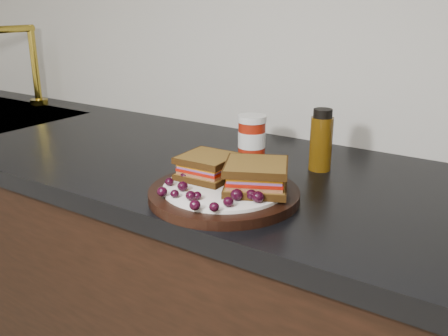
# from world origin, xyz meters

# --- Properties ---
(countertop) EXTENTS (3.98, 0.60, 0.04)m
(countertop) POSITION_xyz_m (0.00, 1.70, 0.88)
(countertop) COLOR black
(countertop) RESTS_ON base_cabinets
(faucet) EXTENTS (0.06, 0.22, 0.28)m
(faucet) POSITION_xyz_m (-1.05, 1.90, 1.04)
(faucet) COLOR #B0922C
(faucet) RESTS_ON countertop
(plate) EXTENTS (0.28, 0.28, 0.02)m
(plate) POSITION_xyz_m (-0.02, 1.54, 0.91)
(plate) COLOR black
(plate) RESTS_ON countertop
(sandwich_left) EXTENTS (0.10, 0.10, 0.04)m
(sandwich_left) POSITION_xyz_m (-0.08, 1.56, 0.95)
(sandwich_left) COLOR brown
(sandwich_left) RESTS_ON plate
(sandwich_right) EXTENTS (0.15, 0.15, 0.05)m
(sandwich_right) POSITION_xyz_m (0.03, 1.56, 0.95)
(sandwich_right) COLOR brown
(sandwich_right) RESTS_ON plate
(grape_0) EXTENTS (0.02, 0.02, 0.02)m
(grape_0) POSITION_xyz_m (-0.11, 1.49, 0.93)
(grape_0) COLOR black
(grape_0) RESTS_ON plate
(grape_1) EXTENTS (0.02, 0.02, 0.02)m
(grape_1) POSITION_xyz_m (-0.07, 1.48, 0.93)
(grape_1) COLOR black
(grape_1) RESTS_ON plate
(grape_2) EXTENTS (0.02, 0.02, 0.02)m
(grape_2) POSITION_xyz_m (-0.09, 1.44, 0.93)
(grape_2) COLOR black
(grape_2) RESTS_ON plate
(grape_3) EXTENTS (0.02, 0.02, 0.01)m
(grape_3) POSITION_xyz_m (-0.06, 1.45, 0.93)
(grape_3) COLOR black
(grape_3) RESTS_ON plate
(grape_4) EXTENTS (0.02, 0.02, 0.02)m
(grape_4) POSITION_xyz_m (-0.03, 1.45, 0.93)
(grape_4) COLOR black
(grape_4) RESTS_ON plate
(grape_5) EXTENTS (0.02, 0.02, 0.01)m
(grape_5) POSITION_xyz_m (-0.03, 1.46, 0.93)
(grape_5) COLOR black
(grape_5) RESTS_ON plate
(grape_6) EXTENTS (0.02, 0.02, 0.02)m
(grape_6) POSITION_xyz_m (-0.00, 1.42, 0.93)
(grape_6) COLOR black
(grape_6) RESTS_ON plate
(grape_7) EXTENTS (0.02, 0.02, 0.02)m
(grape_7) POSITION_xyz_m (0.03, 1.43, 0.93)
(grape_7) COLOR black
(grape_7) RESTS_ON plate
(grape_8) EXTENTS (0.02, 0.02, 0.02)m
(grape_8) POSITION_xyz_m (0.03, 1.46, 0.93)
(grape_8) COLOR black
(grape_8) RESTS_ON plate
(grape_9) EXTENTS (0.02, 0.02, 0.02)m
(grape_9) POSITION_xyz_m (0.03, 1.50, 0.93)
(grape_9) COLOR black
(grape_9) RESTS_ON plate
(grape_10) EXTENTS (0.02, 0.02, 0.02)m
(grape_10) POSITION_xyz_m (0.07, 1.51, 0.93)
(grape_10) COLOR black
(grape_10) RESTS_ON plate
(grape_11) EXTENTS (0.02, 0.02, 0.02)m
(grape_11) POSITION_xyz_m (0.05, 1.51, 0.93)
(grape_11) COLOR black
(grape_11) RESTS_ON plate
(grape_12) EXTENTS (0.02, 0.02, 0.02)m
(grape_12) POSITION_xyz_m (0.06, 1.54, 0.93)
(grape_12) COLOR black
(grape_12) RESTS_ON plate
(grape_13) EXTENTS (0.02, 0.02, 0.02)m
(grape_13) POSITION_xyz_m (0.07, 1.58, 0.93)
(grape_13) COLOR black
(grape_13) RESTS_ON plate
(grape_14) EXTENTS (0.01, 0.01, 0.01)m
(grape_14) POSITION_xyz_m (0.04, 1.59, 0.93)
(grape_14) COLOR black
(grape_14) RESTS_ON plate
(grape_15) EXTENTS (0.02, 0.02, 0.02)m
(grape_15) POSITION_xyz_m (-0.05, 1.58, 0.93)
(grape_15) COLOR black
(grape_15) RESTS_ON plate
(grape_16) EXTENTS (0.02, 0.02, 0.01)m
(grape_16) POSITION_xyz_m (-0.08, 1.57, 0.93)
(grape_16) COLOR black
(grape_16) RESTS_ON plate
(grape_17) EXTENTS (0.02, 0.02, 0.02)m
(grape_17) POSITION_xyz_m (-0.09, 1.56, 0.93)
(grape_17) COLOR black
(grape_17) RESTS_ON plate
(grape_18) EXTENTS (0.02, 0.02, 0.02)m
(grape_18) POSITION_xyz_m (-0.11, 1.53, 0.93)
(grape_18) COLOR black
(grape_18) RESTS_ON plate
(grape_19) EXTENTS (0.02, 0.02, 0.02)m
(grape_19) POSITION_xyz_m (-0.10, 1.52, 0.93)
(grape_19) COLOR black
(grape_19) RESTS_ON plate
(grape_20) EXTENTS (0.02, 0.02, 0.02)m
(grape_20) POSITION_xyz_m (-0.07, 1.55, 0.93)
(grape_20) COLOR black
(grape_20) RESTS_ON plate
(grape_21) EXTENTS (0.02, 0.02, 0.02)m
(grape_21) POSITION_xyz_m (-0.08, 1.55, 0.93)
(grape_21) COLOR black
(grape_21) RESTS_ON plate
(grape_22) EXTENTS (0.02, 0.02, 0.02)m
(grape_22) POSITION_xyz_m (-0.09, 1.54, 0.93)
(grape_22) COLOR black
(grape_22) RESTS_ON plate
(condiment_jar) EXTENTS (0.07, 0.07, 0.10)m
(condiment_jar) POSITION_xyz_m (-0.12, 1.79, 0.95)
(condiment_jar) COLOR maroon
(condiment_jar) RESTS_ON countertop
(oil_bottle) EXTENTS (0.06, 0.06, 0.13)m
(oil_bottle) POSITION_xyz_m (0.06, 1.79, 0.97)
(oil_bottle) COLOR #472D07
(oil_bottle) RESTS_ON countertop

